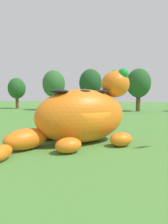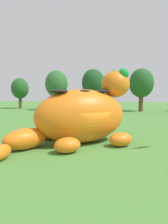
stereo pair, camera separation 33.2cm
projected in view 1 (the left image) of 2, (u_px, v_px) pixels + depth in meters
name	position (u px, v px, depth m)	size (l,w,h in m)	color
ground_plane	(94.00, 146.00, 15.14)	(160.00, 160.00, 0.00)	#4C8438
giant_inflatable_creature	(82.00, 115.00, 15.88)	(9.22, 10.26, 5.94)	orange
car_black	(66.00, 108.00, 40.82)	(2.27, 4.26, 1.72)	black
car_silver	(79.00, 109.00, 39.29)	(2.20, 4.23, 1.72)	#B7BABF
car_red	(99.00, 109.00, 39.56)	(1.99, 4.12, 1.72)	red
tree_far_left	(17.00, 89.00, 51.86)	(4.41, 4.41, 7.82)	brown
tree_left	(54.00, 84.00, 46.86)	(5.18, 5.18, 9.19)	brown
tree_mid_left	(91.00, 83.00, 48.97)	(5.49, 5.49, 9.74)	brown
tree_centre_left	(139.00, 83.00, 43.73)	(5.19, 5.19, 9.20)	brown
spectator_mid_field	(94.00, 123.00, 21.01)	(0.38, 0.26, 1.71)	#2D334C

